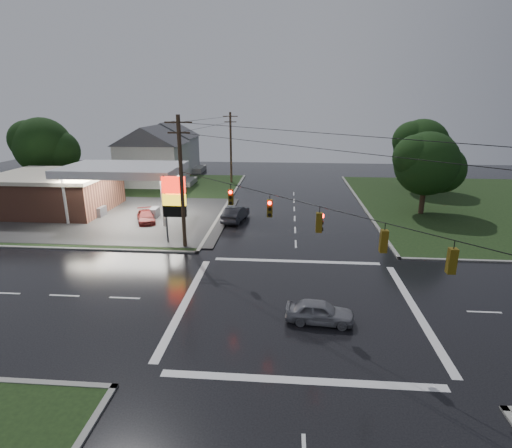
# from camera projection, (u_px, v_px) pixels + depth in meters

# --- Properties ---
(ground) EXTENTS (120.00, 120.00, 0.00)m
(ground) POSITION_uv_depth(u_px,v_px,m) (298.00, 305.00, 24.51)
(ground) COLOR black
(ground) RESTS_ON ground
(grass_nw) EXTENTS (36.00, 36.00, 0.08)m
(grass_nw) POSITION_uv_depth(u_px,v_px,m) (91.00, 198.00, 51.29)
(grass_nw) COLOR black
(grass_nw) RESTS_ON ground
(gas_station) EXTENTS (26.20, 18.00, 5.60)m
(gas_station) POSITION_uv_depth(u_px,v_px,m) (65.00, 190.00, 44.52)
(gas_station) COLOR #2D2D2D
(gas_station) RESTS_ON ground
(pylon_sign) EXTENTS (2.00, 0.35, 6.00)m
(pylon_sign) POSITION_uv_depth(u_px,v_px,m) (174.00, 198.00, 34.15)
(pylon_sign) COLOR #59595E
(pylon_sign) RESTS_ON ground
(utility_pole_nw) EXTENTS (2.20, 0.32, 11.00)m
(utility_pole_nw) POSITION_uv_depth(u_px,v_px,m) (182.00, 181.00, 32.62)
(utility_pole_nw) COLOR #382619
(utility_pole_nw) RESTS_ON ground
(utility_pole_n) EXTENTS (2.20, 0.32, 10.50)m
(utility_pole_n) POSITION_uv_depth(u_px,v_px,m) (231.00, 147.00, 59.85)
(utility_pole_n) COLOR #382619
(utility_pole_n) RESTS_ON ground
(traffic_signals) EXTENTS (26.87, 26.87, 1.47)m
(traffic_signals) POSITION_uv_depth(u_px,v_px,m) (302.00, 202.00, 22.59)
(traffic_signals) COLOR black
(traffic_signals) RESTS_ON ground
(house_near) EXTENTS (11.05, 8.48, 8.60)m
(house_near) POSITION_uv_depth(u_px,v_px,m) (153.00, 155.00, 59.14)
(house_near) COLOR silver
(house_near) RESTS_ON ground
(house_far) EXTENTS (11.05, 8.48, 8.60)m
(house_far) POSITION_uv_depth(u_px,v_px,m) (169.00, 146.00, 70.65)
(house_far) COLOR silver
(house_far) RESTS_ON ground
(tree_nw_behind) EXTENTS (8.93, 7.60, 10.00)m
(tree_nw_behind) POSITION_uv_depth(u_px,v_px,m) (44.00, 146.00, 53.90)
(tree_nw_behind) COLOR black
(tree_nw_behind) RESTS_ON ground
(tree_ne_near) EXTENTS (7.99, 6.80, 8.98)m
(tree_ne_near) POSITION_uv_depth(u_px,v_px,m) (428.00, 164.00, 42.73)
(tree_ne_near) COLOR black
(tree_ne_near) RESTS_ON ground
(tree_ne_far) EXTENTS (8.46, 7.20, 9.80)m
(tree_ne_far) POSITION_uv_depth(u_px,v_px,m) (422.00, 146.00, 53.75)
(tree_ne_far) COLOR black
(tree_ne_far) RESTS_ON ground
(car_north) EXTENTS (2.55, 5.04, 1.59)m
(car_north) POSITION_uv_depth(u_px,v_px,m) (236.00, 213.00, 41.58)
(car_north) COLOR #202328
(car_north) RESTS_ON ground
(car_crossing) EXTENTS (3.96, 1.90, 1.30)m
(car_crossing) POSITION_uv_depth(u_px,v_px,m) (320.00, 312.00, 22.39)
(car_crossing) COLOR gray
(car_crossing) RESTS_ON ground
(car_pump) EXTENTS (3.18, 4.43, 1.19)m
(car_pump) POSITION_uv_depth(u_px,v_px,m) (146.00, 217.00, 41.09)
(car_pump) COLOR #571514
(car_pump) RESTS_ON ground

